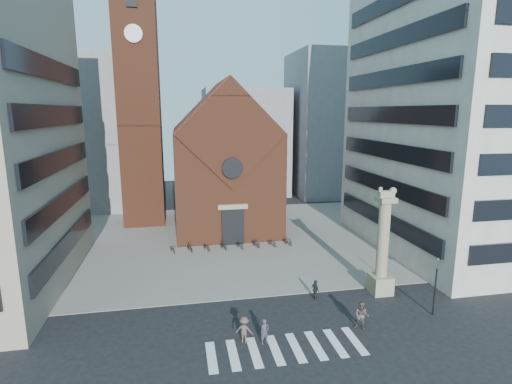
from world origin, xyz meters
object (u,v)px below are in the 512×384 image
traffic_light (435,285)px  pedestrian_0 (265,332)px  pedestrian_2 (315,290)px  lion_column (382,252)px  scooter_0 (173,249)px  pedestrian_1 (362,316)px

traffic_light → pedestrian_0: (-12.59, -1.18, -1.47)m
traffic_light → pedestrian_2: traffic_light is taller
lion_column → scooter_0: 20.93m
scooter_0 → traffic_light: bearing=-60.7°
lion_column → pedestrian_1: (-3.92, -4.81, -2.48)m
lion_column → pedestrian_2: 6.09m
traffic_light → scooter_0: (-18.45, 16.58, -1.83)m
lion_column → pedestrian_0: bearing=-153.9°
traffic_light → pedestrian_1: 6.11m
pedestrian_1 → pedestrian_2: pedestrian_1 is taller
pedestrian_0 → scooter_0: size_ratio=1.05×
scooter_0 → pedestrian_2: bearing=-67.6°
scooter_0 → pedestrian_0: bearing=-90.5°
pedestrian_1 → lion_column: bearing=84.9°
pedestrian_0 → pedestrian_2: pedestrian_0 is taller
traffic_light → pedestrian_1: (-5.91, -0.81, -1.31)m
lion_column → traffic_light: bearing=-63.5°
scooter_0 → lion_column: bearing=-56.1°
pedestrian_0 → pedestrian_2: bearing=25.6°
pedestrian_1 → scooter_0: bearing=159.9°
pedestrian_1 → pedestrian_2: bearing=141.9°
pedestrian_2 → scooter_0: pedestrian_2 is taller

